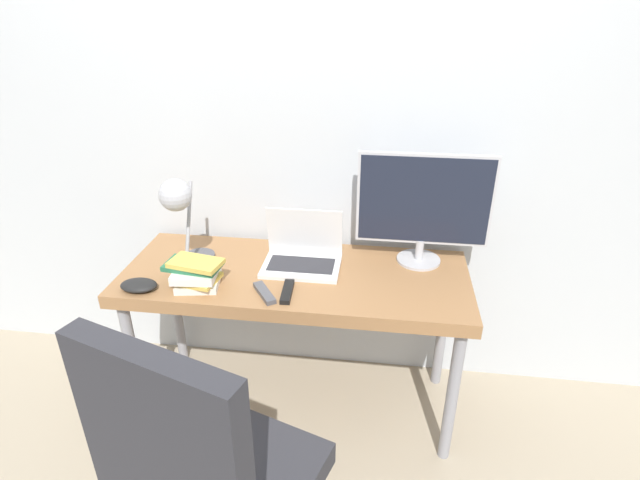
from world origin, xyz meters
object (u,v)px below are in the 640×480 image
book_stack (196,273)px  game_controller (139,285)px  office_chair (203,475)px  laptop (302,255)px  monitor (424,205)px  desk_lamp (179,204)px

book_stack → game_controller: size_ratio=1.65×
game_controller → office_chair: bearing=-54.2°
laptop → monitor: monitor is taller
laptop → book_stack: size_ratio=1.35×
laptop → desk_lamp: size_ratio=0.77×
office_chair → desk_lamp: bearing=112.5°
laptop → book_stack: 0.47m
book_stack → laptop: bearing=30.3°
laptop → game_controller: bearing=-154.9°
laptop → book_stack: (-0.41, -0.24, 0.01)m
game_controller → monitor: bearing=19.4°
book_stack → game_controller: book_stack is taller
laptop → office_chair: bearing=-97.3°
office_chair → book_stack: office_chair is taller
monitor → office_chair: monitor is taller
desk_lamp → laptop: bearing=16.7°
monitor → game_controller: 1.25m
monitor → game_controller: bearing=-160.6°
desk_lamp → game_controller: (-0.15, -0.15, -0.31)m
laptop → book_stack: bearing=-149.7°
monitor → office_chair: bearing=-120.3°
laptop → monitor: bearing=11.8°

